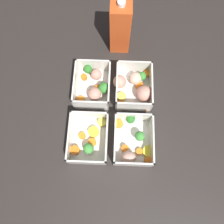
% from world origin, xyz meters
% --- Properties ---
extents(ground_plane, '(4.00, 4.00, 0.00)m').
position_xyz_m(ground_plane, '(0.00, 0.00, 0.00)').
color(ground_plane, '#282321').
extents(container_near_left, '(0.15, 0.12, 0.06)m').
position_xyz_m(container_near_left, '(-0.09, -0.06, 0.02)').
color(container_near_left, silver).
rests_on(container_near_left, ground_plane).
extents(container_near_right, '(0.15, 0.12, 0.06)m').
position_xyz_m(container_near_right, '(0.09, -0.07, 0.02)').
color(container_near_right, silver).
rests_on(container_near_right, ground_plane).
extents(container_far_left, '(0.16, 0.13, 0.06)m').
position_xyz_m(container_far_left, '(-0.09, 0.07, 0.02)').
color(container_far_left, silver).
rests_on(container_far_left, ground_plane).
extents(container_far_right, '(0.16, 0.14, 0.06)m').
position_xyz_m(container_far_right, '(0.10, 0.07, 0.02)').
color(container_far_right, silver).
rests_on(container_far_right, ground_plane).
extents(juice_carton, '(0.07, 0.07, 0.20)m').
position_xyz_m(juice_carton, '(-0.27, 0.02, 0.10)').
color(juice_carton, '#D14C1E').
rests_on(juice_carton, ground_plane).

